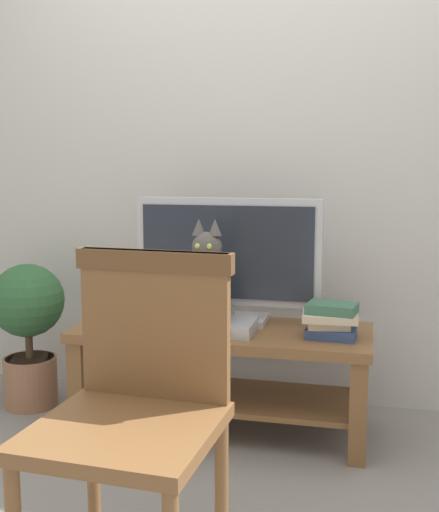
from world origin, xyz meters
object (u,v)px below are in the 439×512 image
object	(u,v)px
book_stack	(331,320)
potted_plant	(28,323)
tv_stand	(222,357)
wooden_chair	(138,394)
cat	(209,282)
tv	(228,258)
media_box	(209,325)

from	to	relation	value
book_stack	potted_plant	bearing A→B (deg)	175.44
tv_stand	book_stack	xyz separation A→B (m)	(0.48, -0.05, 0.21)
tv_stand	potted_plant	distance (m)	1.00
wooden_chair	book_stack	size ratio (longest dim) A/B	4.03
potted_plant	cat	bearing A→B (deg)	-8.94
tv	cat	world-z (taller)	tv
cat	book_stack	distance (m)	0.54
tv	wooden_chair	xyz separation A→B (m)	(0.01, -1.21, -0.21)
tv_stand	wooden_chair	size ratio (longest dim) A/B	1.38
tv_stand	cat	distance (m)	0.37
potted_plant	media_box	bearing A→B (deg)	-8.09
tv_stand	book_stack	bearing A→B (deg)	-6.25
tv	media_box	world-z (taller)	tv
tv	potted_plant	bearing A→B (deg)	-177.35
book_stack	potted_plant	size ratio (longest dim) A/B	0.33
book_stack	tv_stand	bearing A→B (deg)	173.75
media_box	potted_plant	bearing A→B (deg)	171.91
media_box	cat	xyz separation A→B (m)	(0.00, -0.01, 0.19)
cat	tv_stand	bearing A→B (deg)	65.23
cat	wooden_chair	size ratio (longest dim) A/B	0.47
media_box	cat	world-z (taller)	cat
tv_stand	cat	size ratio (longest dim) A/B	2.96
wooden_chair	potted_plant	bearing A→B (deg)	130.98
potted_plant	tv_stand	bearing A→B (deg)	-3.75
tv	potted_plant	distance (m)	1.05
tv_stand	cat	xyz separation A→B (m)	(-0.04, -0.08, 0.35)
cat	tv	bearing A→B (deg)	78.67
media_box	wooden_chair	bearing A→B (deg)	-86.92
tv_stand	potted_plant	bearing A→B (deg)	176.25
media_box	tv_stand	bearing A→B (deg)	60.19
tv	tv_stand	bearing A→B (deg)	-90.01
tv_stand	book_stack	distance (m)	0.52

